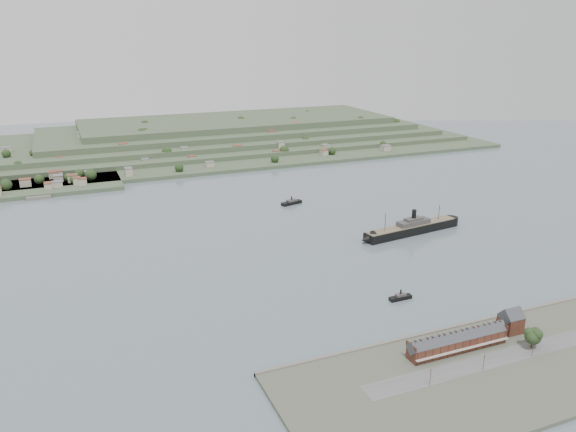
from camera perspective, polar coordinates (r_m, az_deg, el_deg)
name	(u,v)px	position (r m, az deg, el deg)	size (l,w,h in m)	color
ground	(326,240)	(432.48, 3.87, -2.44)	(1400.00, 1400.00, 0.00)	slate
near_shore	(499,367)	(294.29, 20.64, -14.15)	(220.00, 80.00, 2.60)	#4C5142
terrace_row	(458,341)	(297.04, 16.85, -12.08)	(55.60, 9.80, 11.07)	#4F251C
gabled_building	(511,321)	(321.96, 21.70, -9.87)	(10.40, 10.18, 14.09)	#4F251C
far_peninsula	(220,137)	(795.67, -6.96, 8.01)	(760.00, 309.00, 30.00)	#384B32
steamship	(409,229)	(452.52, 12.19, -1.29)	(97.38, 22.96, 23.39)	black
tugboat	(400,297)	(345.53, 11.35, -8.09)	(14.43, 4.00, 6.48)	black
ferry_east	(292,202)	(518.79, 0.36, 1.39)	(21.33, 10.72, 7.71)	black
fig_tree	(534,336)	(310.43, 23.71, -11.09)	(10.09, 8.74, 11.26)	#3B261B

